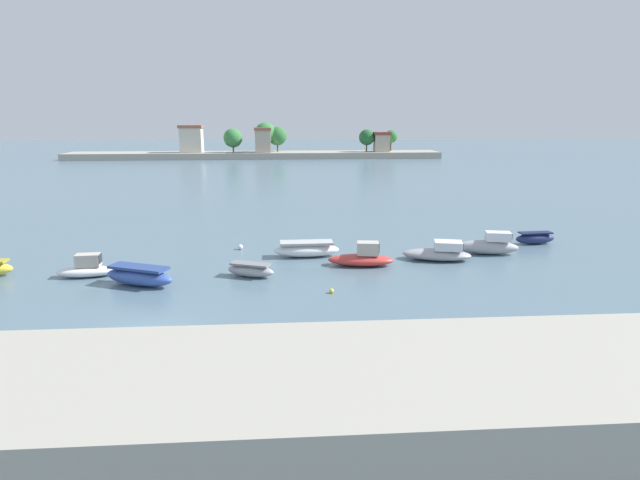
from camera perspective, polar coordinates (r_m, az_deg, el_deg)
ground_plane at (r=26.43m, az=-18.71°, el=-10.03°), size 400.00×400.00×0.00m
seawall_embankment at (r=19.17m, az=-25.05°, el=-16.32°), size 98.30×7.55×2.25m
moored_boat_1 at (r=36.99m, az=-24.36°, el=-2.91°), size 3.84×1.66×1.52m
moored_boat_2 at (r=33.91m, az=-19.33°, el=-3.78°), size 4.90×3.12×1.22m
moored_boat_3 at (r=34.03m, az=-7.67°, el=-3.31°), size 3.39×2.15×0.92m
moored_boat_4 at (r=38.45m, az=-1.50°, el=-1.04°), size 4.92×1.71×1.15m
moored_boat_5 at (r=36.27m, az=4.67°, el=-1.98°), size 4.76×2.22×1.70m
moored_boat_6 at (r=38.50m, az=12.97°, el=-1.40°), size 5.24×2.99×1.43m
moored_boat_7 at (r=41.15m, az=18.11°, el=-0.58°), size 4.85×2.28×1.73m
moored_boat_8 at (r=45.73m, az=22.65°, el=0.18°), size 3.39×1.27×0.99m
mooring_buoy_0 at (r=41.29m, az=13.52°, el=-0.99°), size 0.26×0.26×0.26m
mooring_buoy_1 at (r=41.01m, az=-8.79°, el=-0.77°), size 0.41×0.41×0.41m
mooring_buoy_2 at (r=30.76m, az=1.28°, el=-5.63°), size 0.28×0.28×0.28m
distant_shoreline at (r=128.83m, az=-6.52°, el=10.00°), size 90.14×9.28×8.58m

